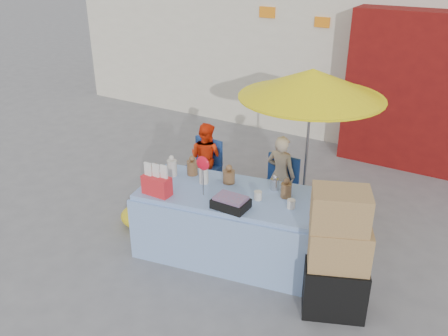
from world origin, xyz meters
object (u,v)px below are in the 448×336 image
Objects in this scene: market_table at (230,222)px; umbrella at (312,84)px; vendor_beige at (281,175)px; box_stack at (337,257)px; chair_left at (202,179)px; chair_right at (275,199)px; vendor_orange at (206,158)px.

umbrella is at bearing 64.11° from market_table.
box_stack reaches higher than vendor_beige.
vendor_beige is at bearing 8.90° from chair_left.
chair_right is (0.08, 1.12, -0.18)m from market_table.
umbrella is (1.55, 0.15, 1.33)m from vendor_orange.
box_stack is at bearing -58.40° from umbrella.
market_table is 1.26m from vendor_beige.
chair_left is 2.27m from umbrella.
chair_right is 0.73× the size of vendor_beige.
box_stack is at bearing 151.97° from vendor_orange.
box_stack is (2.59, -1.55, 0.09)m from vendor_orange.
box_stack is at bearing -43.66° from chair_right.
vendor_beige is 0.56× the size of umbrella.
box_stack is (1.34, -1.41, 0.39)m from chair_right.
market_table is 2.05m from umbrella.
chair_right is at bearing 75.16° from market_table.
chair_right is 1.99m from box_stack.
market_table is 2.80× the size of chair_right.
market_table reaches higher than chair_right.
market_table reaches higher than chair_left.
chair_right is 0.35m from vendor_beige.
market_table reaches higher than vendor_beige.
umbrella is at bearing 121.60° from box_stack.
umbrella is (0.38, 1.40, 1.45)m from market_table.
vendor_beige is 0.83× the size of box_stack.
vendor_orange reaches higher than chair_right.
chair_right is 1.69m from umbrella.
vendor_orange is at bearing -174.47° from umbrella.
market_table is at bearing 168.31° from box_stack.
chair_right is 0.41× the size of umbrella.
chair_right is 1.29m from vendor_orange.
umbrella is (0.30, 0.15, 1.31)m from vendor_beige.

